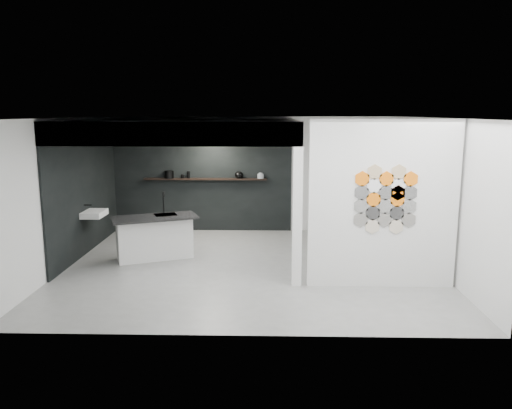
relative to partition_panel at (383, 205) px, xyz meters
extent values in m
cube|color=slate|center=(-2.23, 1.00, -1.40)|extent=(7.00, 6.00, 0.01)
cube|color=silver|center=(0.00, 0.00, 0.00)|extent=(2.45, 0.15, 2.80)
cube|color=black|center=(-3.52, 3.97, -0.22)|extent=(4.40, 0.04, 2.35)
cube|color=black|center=(-5.70, 2.00, -0.22)|extent=(0.04, 4.00, 2.35)
cube|color=silver|center=(-3.52, 2.00, 1.15)|extent=(4.40, 4.00, 0.40)
cube|color=silver|center=(-1.41, 0.00, -0.22)|extent=(0.16, 0.16, 2.35)
cube|color=silver|center=(-3.52, 0.08, 1.15)|extent=(4.40, 0.16, 0.40)
cube|color=silver|center=(-5.46, 1.80, -0.55)|extent=(0.40, 0.60, 0.12)
cube|color=black|center=(-3.43, 3.87, -0.10)|extent=(3.00, 0.15, 0.04)
cube|color=silver|center=(-4.16, 1.50, -0.98)|extent=(1.55, 1.05, 0.83)
cube|color=black|center=(-4.13, 1.43, -0.55)|extent=(1.80, 1.30, 0.04)
cube|color=black|center=(-3.96, 1.64, -0.53)|extent=(0.54, 0.51, 0.01)
cylinder|color=black|center=(-4.03, 1.81, -0.33)|extent=(0.03, 0.03, 0.39)
torus|color=black|center=(-4.01, 1.76, -0.14)|extent=(0.07, 0.13, 0.14)
cylinder|color=black|center=(-4.31, 3.87, 0.01)|extent=(0.28, 0.28, 0.18)
ellipsoid|color=black|center=(-2.61, 3.87, 0.01)|extent=(0.22, 0.22, 0.17)
cylinder|color=gray|center=(-2.08, 3.87, -0.02)|extent=(0.19, 0.19, 0.11)
cylinder|color=gray|center=(-2.08, 3.87, -0.01)|extent=(0.10, 0.10, 0.14)
cylinder|color=black|center=(-3.84, 3.87, 0.01)|extent=(0.09, 0.09, 0.17)
cylinder|color=black|center=(-3.98, 3.87, -0.04)|extent=(0.07, 0.07, 0.09)
cylinder|color=#66635E|center=(-0.37, -0.09, -0.24)|extent=(0.26, 0.02, 0.26)
cylinder|color=silver|center=(-0.37, -0.09, -0.01)|extent=(0.26, 0.02, 0.26)
cylinder|color=black|center=(-0.37, -0.09, 0.21)|extent=(0.26, 0.02, 0.26)
cylinder|color=orange|center=(-0.37, -0.09, 0.44)|extent=(0.26, 0.02, 0.26)
cylinder|color=beige|center=(-0.17, -0.09, -0.35)|extent=(0.26, 0.02, 0.26)
cylinder|color=#2D2D2D|center=(-0.17, -0.09, -0.13)|extent=(0.26, 0.02, 0.26)
cylinder|color=orange|center=(-0.17, -0.09, 0.10)|extent=(0.26, 0.02, 0.26)
cylinder|color=white|center=(-0.17, -0.09, 0.33)|extent=(0.26, 0.02, 0.26)
cylinder|color=tan|center=(-0.17, -0.09, 0.55)|extent=(0.26, 0.02, 0.26)
cylinder|color=#66635E|center=(0.02, -0.09, -0.24)|extent=(0.26, 0.02, 0.26)
cylinder|color=silver|center=(0.02, -0.09, -0.01)|extent=(0.26, 0.02, 0.26)
cylinder|color=black|center=(0.02, -0.09, 0.21)|extent=(0.26, 0.02, 0.26)
cylinder|color=orange|center=(0.02, -0.09, 0.44)|extent=(0.26, 0.02, 0.26)
cylinder|color=beige|center=(0.22, -0.09, -0.35)|extent=(0.26, 0.02, 0.26)
cylinder|color=#2D2D2D|center=(0.22, -0.09, -0.13)|extent=(0.26, 0.02, 0.26)
cylinder|color=orange|center=(0.22, -0.09, 0.10)|extent=(0.26, 0.02, 0.26)
cylinder|color=white|center=(0.22, -0.09, 0.33)|extent=(0.26, 0.02, 0.26)
cylinder|color=tan|center=(0.22, -0.09, 0.55)|extent=(0.26, 0.02, 0.26)
cylinder|color=#66635E|center=(0.42, -0.09, -0.24)|extent=(0.26, 0.02, 0.26)
cylinder|color=silver|center=(0.42, -0.09, -0.01)|extent=(0.26, 0.02, 0.26)
cylinder|color=black|center=(0.42, -0.09, 0.21)|extent=(0.26, 0.02, 0.26)
cylinder|color=orange|center=(0.42, -0.09, 0.44)|extent=(0.26, 0.02, 0.26)
cylinder|color=orange|center=(0.22, -0.09, 0.21)|extent=(0.26, 0.02, 0.26)
camera|label=1|loc=(-1.89, -8.14, 1.50)|focal=35.00mm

